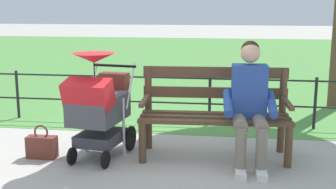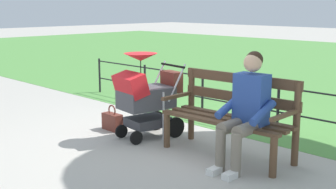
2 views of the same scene
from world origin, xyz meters
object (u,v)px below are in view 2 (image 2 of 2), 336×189
(park_bench, at_px, (231,112))
(handbag, at_px, (112,121))
(person_on_bench, at_px, (246,107))
(stroller, at_px, (146,95))

(park_bench, xyz_separation_m, handbag, (1.84, 0.36, -0.40))
(person_on_bench, distance_m, stroller, 1.59)
(stroller, height_order, handbag, stroller)
(person_on_bench, bearing_deg, park_bench, -31.71)
(park_bench, relative_size, handbag, 4.39)
(park_bench, height_order, stroller, stroller)
(stroller, relative_size, handbag, 3.11)
(person_on_bench, distance_m, handbag, 2.28)
(park_bench, height_order, person_on_bench, person_on_bench)
(park_bench, bearing_deg, person_on_bench, 148.29)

